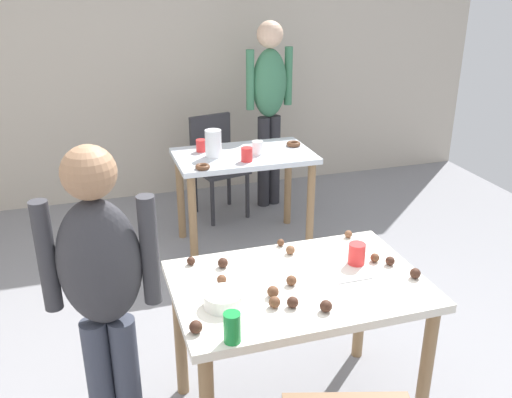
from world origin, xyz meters
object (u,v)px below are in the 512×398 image
dining_table_near (298,302)px  chair_far_table (216,159)px  mixing_bowl (223,299)px  soda_can (232,328)px  pitcher_far (213,143)px  person_adult_far (269,98)px  dining_table_far (244,169)px  person_girl_near (103,292)px

dining_table_near → chair_far_table: size_ratio=1.29×
dining_table_near → mixing_bowl: size_ratio=6.78×
soda_can → pitcher_far: pitcher_far is taller
person_adult_far → dining_table_far: bearing=-122.1°
person_girl_near → person_adult_far: bearing=59.1°
dining_table_far → person_adult_far: size_ratio=0.63×
mixing_bowl → soda_can: soda_can is taller
person_adult_far → pitcher_far: size_ratio=8.10×
person_girl_near → soda_can: size_ratio=12.11×
chair_far_table → soda_can: 2.94m
mixing_bowl → pitcher_far: 1.99m
dining_table_near → chair_far_table: (0.22, 2.52, -0.15)m
dining_table_near → pitcher_far: bearing=88.5°
dining_table_far → person_adult_far: bearing=57.9°
dining_table_near → person_girl_near: bearing=-176.5°
dining_table_near → chair_far_table: bearing=84.9°
dining_table_near → soda_can: 0.54m
soda_can → person_adult_far: bearing=68.8°
person_girl_near → dining_table_far: bearing=59.5°
person_girl_near → soda_can: 0.53m
soda_can → person_girl_near: bearing=147.9°
person_girl_near → chair_far_table: bearing=67.5°
dining_table_near → person_adult_far: 2.68m
chair_far_table → mixing_bowl: size_ratio=5.26×
mixing_bowl → soda_can: 0.24m
person_girl_near → pitcher_far: 2.10m
dining_table_near → dining_table_far: same height
dining_table_far → pitcher_far: 0.33m
dining_table_far → chair_far_table: (-0.06, 0.66, -0.13)m
dining_table_far → person_girl_near: bearing=-120.5°
person_adult_far → mixing_bowl: 2.87m
mixing_bowl → person_girl_near: bearing=175.4°
dining_table_far → soda_can: soda_can is taller
person_adult_far → pitcher_far: person_adult_far is taller
dining_table_near → soda_can: soda_can is taller
dining_table_near → soda_can: bearing=-140.3°
chair_far_table → pitcher_far: pitcher_far is taller
person_girl_near → pitcher_far: (0.89, 1.90, -0.03)m
mixing_bowl → soda_can: size_ratio=1.36×
person_girl_near → person_adult_far: size_ratio=0.90×
dining_table_near → mixing_bowl: mixing_bowl is taller
dining_table_far → person_girl_near: (-1.12, -1.91, 0.26)m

